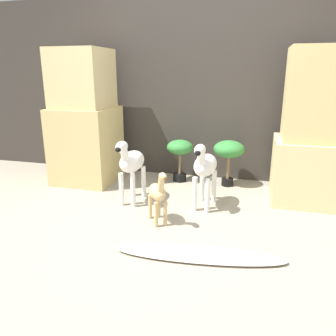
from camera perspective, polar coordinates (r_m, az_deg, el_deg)
The scene contains 10 objects.
ground_plane at distance 2.87m, azimuth -0.93°, elevation -10.71°, with size 14.00×14.00×0.00m, color #9E937F.
wall_back at distance 4.14m, azimuth 5.33°, elevation 13.50°, with size 6.40×0.08×2.20m.
rock_pillar_left at distance 4.07m, azimuth -14.28°, elevation 7.76°, with size 0.70×0.69×1.56m.
rock_pillar_right at distance 3.61m, azimuth 23.80°, elevation 5.33°, with size 0.70×0.69×1.54m.
zebra_right at distance 3.20m, azimuth 6.41°, elevation 0.17°, with size 0.25×0.54×0.68m.
zebra_left at distance 3.33m, azimuth -6.45°, elevation 0.84°, with size 0.23×0.54×0.68m.
giraffe_figurine at distance 2.88m, azimuth -1.79°, elevation -4.45°, with size 0.28×0.35×0.52m.
potted_palm_front at distance 3.98m, azimuth 2.09°, elevation 2.98°, with size 0.32×0.32×0.52m.
potted_palm_back at distance 3.87m, azimuth 10.57°, elevation 2.87°, with size 0.36×0.36×0.54m.
surfboard at distance 2.49m, azimuth 5.35°, elevation -14.74°, with size 1.27×0.38×0.09m.
Camera 1 is at (0.70, -2.45, 1.31)m, focal length 35.00 mm.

